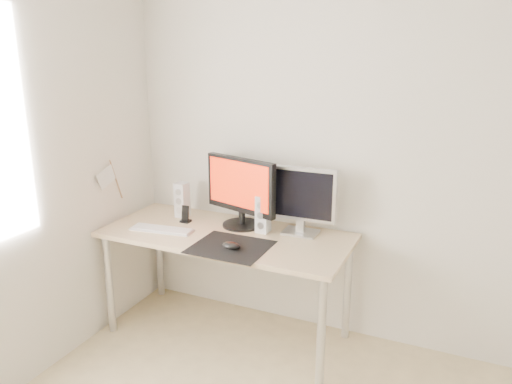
% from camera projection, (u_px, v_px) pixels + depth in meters
% --- Properties ---
extents(wall_back, '(3.50, 0.00, 3.50)m').
position_uv_depth(wall_back, '(389.00, 155.00, 3.01)').
color(wall_back, silver).
rests_on(wall_back, ground).
extents(mousepad, '(0.45, 0.40, 0.00)m').
position_uv_depth(mousepad, '(230.00, 247.00, 2.98)').
color(mousepad, black).
rests_on(mousepad, desk).
extents(mouse, '(0.12, 0.07, 0.04)m').
position_uv_depth(mouse, '(231.00, 246.00, 2.94)').
color(mouse, black).
rests_on(mouse, mousepad).
extents(desk, '(1.60, 0.70, 0.73)m').
position_uv_depth(desk, '(226.00, 244.00, 3.23)').
color(desk, '#D1B587').
rests_on(desk, ground).
extents(main_monitor, '(0.54, 0.32, 0.47)m').
position_uv_depth(main_monitor, '(241.00, 190.00, 3.26)').
color(main_monitor, black).
rests_on(main_monitor, desk).
extents(second_monitor, '(0.45, 0.16, 0.43)m').
position_uv_depth(second_monitor, '(301.00, 198.00, 3.13)').
color(second_monitor, silver).
rests_on(second_monitor, desk).
extents(speaker_left, '(0.08, 0.09, 0.25)m').
position_uv_depth(speaker_left, '(182.00, 200.00, 3.49)').
color(speaker_left, white).
rests_on(speaker_left, desk).
extents(speaker_right, '(0.08, 0.09, 0.25)m').
position_uv_depth(speaker_right, '(263.00, 214.00, 3.19)').
color(speaker_right, white).
rests_on(speaker_right, desk).
extents(keyboard, '(0.43, 0.17, 0.02)m').
position_uv_depth(keyboard, '(162.00, 229.00, 3.25)').
color(keyboard, silver).
rests_on(keyboard, desk).
extents(phone_dock, '(0.07, 0.06, 0.12)m').
position_uv_depth(phone_dock, '(185.00, 217.00, 3.40)').
color(phone_dock, black).
rests_on(phone_dock, desk).
extents(pennant, '(0.01, 0.23, 0.29)m').
position_uv_depth(pennant, '(110.00, 178.00, 3.30)').
color(pennant, '#A57F54').
rests_on(pennant, wall_left).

